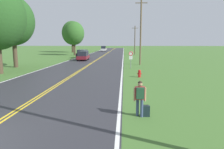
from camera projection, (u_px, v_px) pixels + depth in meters
The scene contains 12 objects.
hitchhiker_person at pixel (140, 95), 9.16m from camera, with size 0.57×0.41×1.69m.
suitcase at pixel (145, 111), 9.29m from camera, with size 0.42×0.16×0.57m.
fire_hydrant at pixel (139, 73), 19.84m from camera, with size 0.44×0.28×0.75m.
traffic_sign at pixel (131, 56), 26.33m from camera, with size 0.60×0.10×2.28m.
utility_pole_midground at pixel (141, 31), 30.30m from camera, with size 1.80×0.24×9.84m.
utility_pole_far at pixel (135, 40), 55.62m from camera, with size 1.80×0.24×7.96m.
tree_left_verge at pixel (72, 33), 69.23m from camera, with size 7.09×7.09×10.77m.
tree_behind_sign at pixel (74, 33), 53.34m from camera, with size 5.40×5.40×8.97m.
tree_mid_treeline at pixel (13, 21), 26.86m from camera, with size 5.72×5.72×9.59m.
car_maroon_van_nearest at pixel (83, 55), 39.02m from camera, with size 1.99×4.83×1.80m.
car_black_suv_approaching at pixel (82, 54), 44.45m from camera, with size 2.05×4.39×1.85m.
car_silver_van_mid_near at pixel (104, 49), 77.88m from camera, with size 1.90×4.31×2.11m.
Camera 1 is at (5.40, -6.24, 3.42)m, focal length 32.00 mm.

